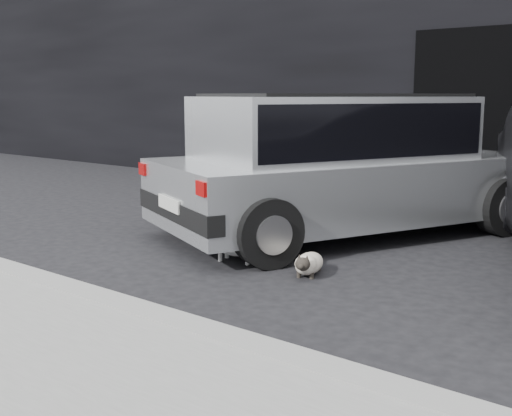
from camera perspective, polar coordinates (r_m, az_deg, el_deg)
The scene contains 5 objects.
ground at distance 6.72m, azimuth 6.56°, elevation -4.04°, with size 80.00×80.00×0.00m, color black.
curb at distance 4.13m, azimuth -1.26°, elevation -12.26°, with size 18.00×0.25×0.12m, color gray.
silver_hatchback at distance 7.56m, azimuth 7.43°, elevation 4.40°, with size 3.61×4.86×1.64m.
cat_siamese at distance 5.87m, azimuth 4.65°, elevation -4.95°, with size 0.39×0.66×0.25m.
cat_white at distance 6.31m, azimuth -1.43°, elevation -3.25°, with size 0.77×0.35×0.37m.
Camera 1 is at (3.47, -5.52, 1.63)m, focal length 45.00 mm.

